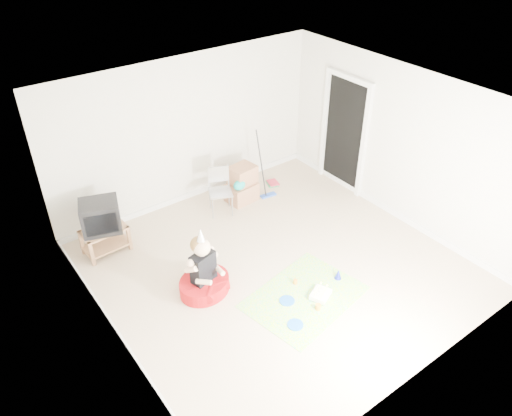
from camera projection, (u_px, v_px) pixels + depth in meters
ground at (277, 267)px, 7.54m from camera, size 5.00×5.00×0.00m
doorway_recess at (344, 135)px, 8.99m from camera, size 0.02×0.90×2.05m
tv_stand at (105, 238)px, 7.72m from camera, size 0.70×0.46×0.42m
crt_tv at (100, 216)px, 7.48m from camera, size 0.69×0.63×0.49m
folding_chair at (221, 192)px, 8.53m from camera, size 0.49×0.49×0.84m
cardboard_boxes at (242, 185)px, 8.91m from camera, size 0.57×0.46×0.66m
floor_mop at (268, 184)px, 9.04m from camera, size 0.31×0.40×1.20m
book_pile at (273, 183)px, 9.53m from camera, size 0.26×0.30×0.05m
seated_woman at (204, 278)px, 6.98m from camera, size 0.92×0.92×1.09m
party_mat at (304, 297)px, 7.01m from camera, size 1.79×1.43×0.01m
birthday_cake at (321, 295)px, 6.98m from camera, size 0.36×0.33×0.14m
blue_plate_near at (287, 301)px, 6.93m from camera, size 0.26×0.26×0.01m
blue_plate_far at (295, 325)px, 6.56m from camera, size 0.29×0.29×0.01m
orange_cup_near at (295, 282)px, 7.21m from camera, size 0.07×0.07×0.07m
orange_cup_far at (318, 307)px, 6.78m from camera, size 0.08×0.08×0.08m
blue_party_hat at (338, 274)px, 7.28m from camera, size 0.12×0.12×0.16m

